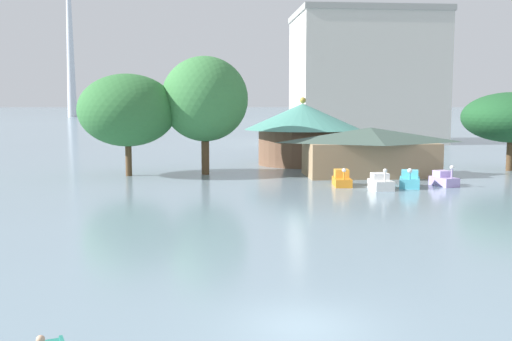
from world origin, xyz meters
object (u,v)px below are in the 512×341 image
object	(u,v)px
pedal_boat_orange	(342,179)
pedal_boat_white	(381,183)
shoreline_tree_mid	(205,99)
green_roof_pavilion	(303,130)
shoreline_tree_tall_left	(127,110)
shoreline_tree_right	(512,117)
boathouse	(370,151)
background_building_block	(365,78)
pedal_boat_lavender	(444,180)
pedal_boat_cyan	(410,180)

from	to	relation	value
pedal_boat_orange	pedal_boat_white	bearing A→B (deg)	54.36
shoreline_tree_mid	green_roof_pavilion	bearing A→B (deg)	38.14
shoreline_tree_tall_left	shoreline_tree_right	bearing A→B (deg)	1.57
boathouse	shoreline_tree_right	size ratio (longest dim) A/B	1.31
pedal_boat_orange	shoreline_tree_right	world-z (taller)	shoreline_tree_right
shoreline_tree_mid	shoreline_tree_right	xyz separation A→B (m)	(31.19, 0.48, -1.84)
pedal_boat_white	shoreline_tree_tall_left	xyz separation A→B (m)	(-21.35, 10.83, 5.71)
boathouse	background_building_block	world-z (taller)	background_building_block
pedal_boat_white	pedal_boat_lavender	world-z (taller)	pedal_boat_lavender
shoreline_tree_tall_left	shoreline_tree_right	world-z (taller)	shoreline_tree_tall_left
pedal_boat_lavender	pedal_boat_cyan	bearing A→B (deg)	-93.81
pedal_boat_white	green_roof_pavilion	xyz separation A→B (m)	(-3.06, 20.04, 3.39)
pedal_boat_lavender	shoreline_tree_right	world-z (taller)	shoreline_tree_right
boathouse	green_roof_pavilion	world-z (taller)	green_roof_pavilion
pedal_boat_cyan	green_roof_pavilion	world-z (taller)	green_roof_pavilion
green_roof_pavilion	background_building_block	xyz separation A→B (m)	(17.25, 37.42, 7.48)
boathouse	background_building_block	size ratio (longest dim) A/B	0.53
pedal_boat_lavender	shoreline_tree_mid	distance (m)	23.25
shoreline_tree_right	background_building_block	xyz separation A→B (m)	(-2.94, 45.58, 5.94)
shoreline_tree_mid	shoreline_tree_right	world-z (taller)	shoreline_tree_mid
shoreline_tree_right	background_building_block	world-z (taller)	background_building_block
shoreline_tree_mid	background_building_block	xyz separation A→B (m)	(28.25, 46.06, 4.10)
pedal_boat_cyan	boathouse	xyz separation A→B (m)	(-1.20, 7.78, 1.86)
pedal_boat_white	shoreline_tree_right	world-z (taller)	shoreline_tree_right
pedal_boat_orange	pedal_boat_cyan	xyz separation A→B (m)	(5.40, -1.29, 0.03)
pedal_boat_white	shoreline_tree_right	distance (m)	21.43
boathouse	shoreline_tree_tall_left	xyz separation A→B (m)	(-22.91, 2.03, 3.82)
pedal_boat_orange	boathouse	xyz separation A→B (m)	(4.20, 6.49, 1.88)
pedal_boat_white	shoreline_tree_tall_left	world-z (taller)	shoreline_tree_tall_left
pedal_boat_orange	background_building_block	size ratio (longest dim) A/B	0.12
green_roof_pavilion	boathouse	bearing A→B (deg)	-67.67
green_roof_pavilion	background_building_block	distance (m)	41.88
pedal_boat_orange	background_building_block	xyz separation A→B (m)	(16.84, 55.15, 10.86)
pedal_boat_cyan	shoreline_tree_tall_left	xyz separation A→B (m)	(-24.10, 9.81, 5.68)
shoreline_tree_mid	shoreline_tree_right	bearing A→B (deg)	0.88
pedal_boat_orange	boathouse	distance (m)	7.95
boathouse	green_roof_pavilion	size ratio (longest dim) A/B	0.99
pedal_boat_lavender	boathouse	size ratio (longest dim) A/B	0.21
boathouse	pedal_boat_lavender	bearing A→B (deg)	-58.98
pedal_boat_orange	pedal_boat_lavender	world-z (taller)	pedal_boat_lavender
boathouse	background_building_block	distance (m)	51.07
pedal_boat_white	pedal_boat_cyan	xyz separation A→B (m)	(2.75, 1.02, 0.03)
background_building_block	pedal_boat_lavender	bearing A→B (deg)	-98.44
pedal_boat_white	shoreline_tree_right	size ratio (longest dim) A/B	0.26
pedal_boat_cyan	green_roof_pavilion	bearing A→B (deg)	-143.13
green_roof_pavilion	shoreline_tree_tall_left	distance (m)	20.61
pedal_boat_cyan	shoreline_tree_tall_left	size ratio (longest dim) A/B	0.33
background_building_block	pedal_boat_white	bearing A→B (deg)	-103.88
pedal_boat_orange	shoreline_tree_mid	size ratio (longest dim) A/B	0.26
pedal_boat_orange	boathouse	size ratio (longest dim) A/B	0.23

